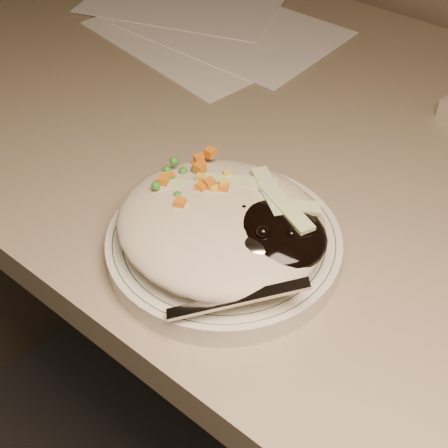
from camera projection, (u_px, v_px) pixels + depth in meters
The scene contains 5 objects.
desk at pixel (360, 285), 0.82m from camera, with size 1.40×0.70×0.74m.
plate at pixel (224, 245), 0.57m from camera, with size 0.22×0.22×0.02m, color silver.
plate_rim at pixel (224, 237), 0.57m from camera, with size 0.20×0.20×0.00m.
meal at pixel (227, 222), 0.55m from camera, with size 0.21×0.19×0.05m.
papers at pixel (205, 21), 0.94m from camera, with size 0.45×0.36×0.00m.
Camera 1 is at (0.21, 0.85, 1.16)m, focal length 50.00 mm.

